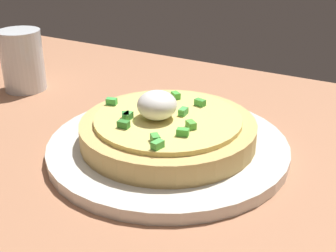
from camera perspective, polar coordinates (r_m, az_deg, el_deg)
The scene contains 4 objects.
dining_table at distance 52.67cm, azimuth -0.49°, elevation -5.61°, with size 124.48×73.98×2.46cm, color #A87050.
plate at distance 53.61cm, azimuth -0.00°, elevation -2.62°, with size 28.63×28.63×1.43cm, color silver.
pizza at distance 52.49cm, azimuth -0.08°, elevation -0.30°, with size 20.74×20.74×6.49cm.
cup_far at distance 75.63cm, azimuth -18.06°, elevation 7.62°, with size 6.64×6.64×9.66cm.
Camera 1 is at (-22.44, 39.10, 28.46)cm, focal length 47.69 mm.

